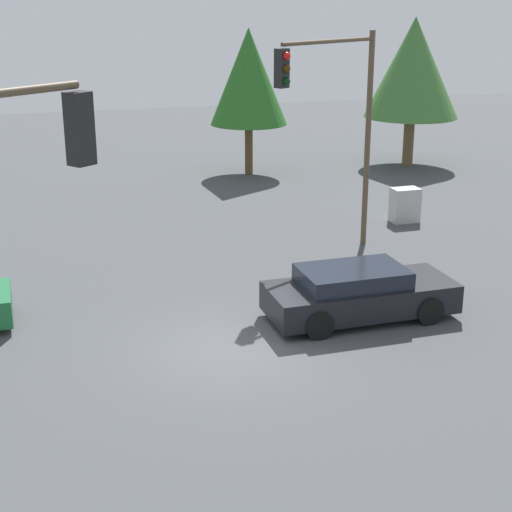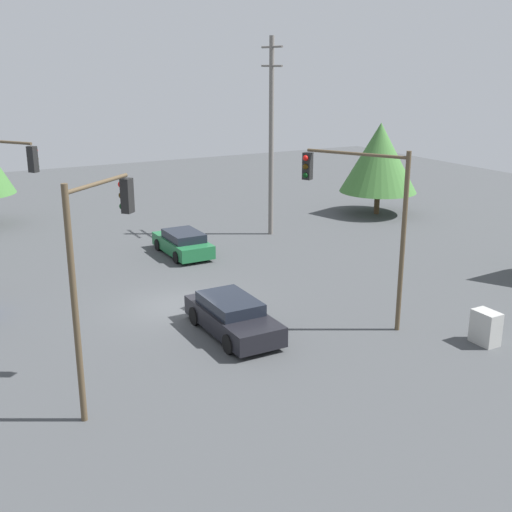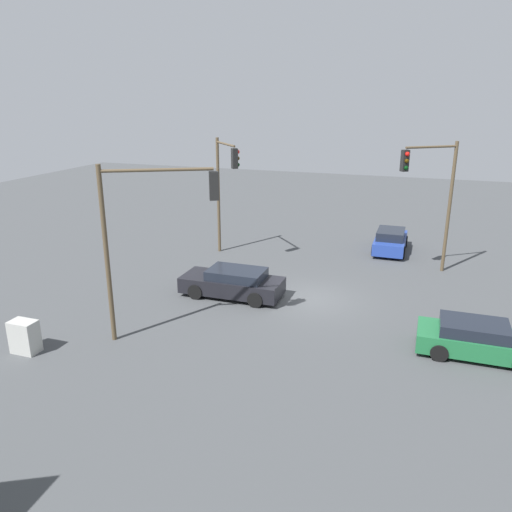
{
  "view_description": "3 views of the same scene",
  "coord_description": "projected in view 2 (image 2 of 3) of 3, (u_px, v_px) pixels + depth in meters",
  "views": [
    {
      "loc": [
        4.43,
        16.05,
        7.91
      ],
      "look_at": [
        -0.84,
        -0.89,
        1.9
      ],
      "focal_mm": 55.0,
      "sensor_mm": 36.0,
      "label": 1
    },
    {
      "loc": [
        -23.5,
        9.19,
        9.76
      ],
      "look_at": [
        -2.36,
        -2.47,
        2.48
      ],
      "focal_mm": 45.0,
      "sensor_mm": 36.0,
      "label": 2
    },
    {
      "loc": [
        4.71,
        -21.25,
        9.05
      ],
      "look_at": [
        -2.43,
        -0.67,
        2.07
      ],
      "focal_mm": 35.0,
      "sensor_mm": 36.0,
      "label": 3
    }
  ],
  "objects": [
    {
      "name": "ground_plane",
      "position": [
        177.0,
        307.0,
        26.77
      ],
      "size": [
        80.0,
        80.0,
        0.0
      ],
      "primitive_type": "plane",
      "color": "#424447"
    },
    {
      "name": "sedan_green",
      "position": [
        183.0,
        243.0,
        33.91
      ],
      "size": [
        4.3,
        1.97,
        1.29
      ],
      "rotation": [
        0.0,
        0.0,
        -1.57
      ],
      "color": "#1E6638",
      "rests_on": "ground_plane"
    },
    {
      "name": "sedan_dark",
      "position": [
        232.0,
        316.0,
        23.98
      ],
      "size": [
        4.78,
        2.03,
        1.36
      ],
      "rotation": [
        0.0,
        0.0,
        1.57
      ],
      "color": "black",
      "rests_on": "ground_plane"
    },
    {
      "name": "traffic_signal_main",
      "position": [
        4.0,
        190.0,
        27.0
      ],
      "size": [
        2.69,
        2.05,
        6.92
      ],
      "rotation": [
        0.0,
        0.0,
        3.76
      ],
      "color": "brown",
      "rests_on": "ground_plane"
    },
    {
      "name": "traffic_signal_cross",
      "position": [
        364.0,
        205.0,
        23.96
      ],
      "size": [
        3.87,
        2.25,
        6.8
      ],
      "rotation": [
        0.0,
        0.0,
        0.49
      ],
      "color": "brown",
      "rests_on": "ground_plane"
    },
    {
      "name": "traffic_signal_aux",
      "position": [
        96.0,
        255.0,
        17.99
      ],
      "size": [
        2.27,
        2.55,
        6.82
      ],
      "rotation": [
        0.0,
        0.0,
        -0.86
      ],
      "color": "brown",
      "rests_on": "ground_plane"
    },
    {
      "name": "utility_pole_tall",
      "position": [
        271.0,
        134.0,
        36.51
      ],
      "size": [
        2.2,
        0.28,
        11.22
      ],
      "color": "slate",
      "rests_on": "ground_plane"
    },
    {
      "name": "electrical_cabinet",
      "position": [
        486.0,
        328.0,
        23.1
      ],
      "size": [
        0.98,
        0.64,
        1.24
      ],
      "primitive_type": "cube",
      "color": "#B2B2AD",
      "rests_on": "ground_plane"
    },
    {
      "name": "tree_right",
      "position": [
        379.0,
        158.0,
        42.26
      ],
      "size": [
        5.11,
        5.11,
        6.06
      ],
      "color": "#4C3823",
      "rests_on": "ground_plane"
    }
  ]
}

